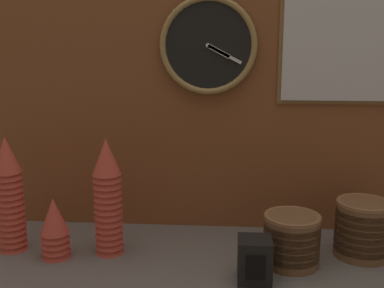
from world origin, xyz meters
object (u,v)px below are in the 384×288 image
at_px(cup_stack_center_left, 108,197).
at_px(menu_board, 342,10).
at_px(napkin_dispenser, 255,260).
at_px(cup_stack_left, 55,228).
at_px(cup_stack_far_left, 9,194).
at_px(bowl_stack_far_right, 363,227).
at_px(wall_clock, 208,46).
at_px(bowl_stack_right, 291,238).

relative_size(cup_stack_center_left, menu_board, 0.61).
relative_size(cup_stack_center_left, napkin_dispenser, 2.96).
bearing_deg(cup_stack_center_left, cup_stack_left, -164.14).
xyz_separation_m(cup_stack_far_left, napkin_dispenser, (0.73, -0.14, -0.12)).
relative_size(bowl_stack_far_right, wall_clock, 0.55).
xyz_separation_m(menu_board, napkin_dispenser, (-0.27, -0.37, -0.66)).
xyz_separation_m(cup_stack_center_left, bowl_stack_right, (0.54, -0.04, -0.10)).
xyz_separation_m(cup_stack_center_left, bowl_stack_far_right, (0.75, 0.03, -0.09)).
bearing_deg(bowl_stack_right, menu_board, 58.53).
distance_m(bowl_stack_far_right, menu_board, 0.66).
bearing_deg(bowl_stack_far_right, menu_board, 107.06).
distance_m(cup_stack_left, menu_board, 1.09).
bearing_deg(menu_board, cup_stack_left, -162.54).
xyz_separation_m(wall_clock, napkin_dispenser, (0.14, -0.36, -0.55)).
bearing_deg(wall_clock, cup_stack_far_left, -159.97).
relative_size(cup_stack_left, bowl_stack_right, 1.13).
bearing_deg(bowl_stack_right, wall_clock, 135.05).
bearing_deg(cup_stack_left, bowl_stack_far_right, 4.88).
bearing_deg(cup_stack_left, cup_stack_center_left, 15.86).
bearing_deg(menu_board, bowl_stack_right, -121.47).
height_order(cup_stack_far_left, napkin_dispenser, cup_stack_far_left).
bearing_deg(cup_stack_far_left, menu_board, 12.60).
bearing_deg(cup_stack_left, wall_clock, 30.50).
height_order(cup_stack_left, bowl_stack_right, cup_stack_left).
height_order(cup_stack_center_left, wall_clock, wall_clock).
distance_m(cup_stack_far_left, menu_board, 1.16).
xyz_separation_m(cup_stack_far_left, wall_clock, (0.59, 0.21, 0.44)).
bearing_deg(menu_board, napkin_dispenser, -126.31).
height_order(wall_clock, napkin_dispenser, wall_clock).
height_order(cup_stack_left, menu_board, menu_board).
distance_m(bowl_stack_right, bowl_stack_far_right, 0.23).
relative_size(cup_stack_left, napkin_dispenser, 1.54).
distance_m(cup_stack_center_left, napkin_dispenser, 0.47).
relative_size(bowl_stack_right, menu_board, 0.28).
relative_size(cup_stack_left, wall_clock, 0.59).
xyz_separation_m(cup_stack_center_left, cup_stack_left, (-0.15, -0.04, -0.08)).
height_order(wall_clock, menu_board, menu_board).
bearing_deg(menu_board, bowl_stack_far_right, -72.94).
relative_size(bowl_stack_right, wall_clock, 0.52).
relative_size(bowl_stack_far_right, napkin_dispenser, 1.43).
distance_m(cup_stack_far_left, napkin_dispenser, 0.75).
xyz_separation_m(cup_stack_left, bowl_stack_far_right, (0.91, 0.08, -0.00)).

